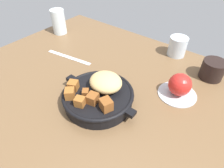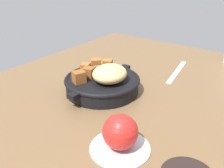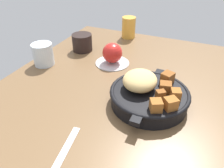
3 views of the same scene
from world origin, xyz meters
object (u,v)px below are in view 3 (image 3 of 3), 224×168
at_px(water_glass_short, 43,54).
at_px(juice_glass_amber, 129,27).
at_px(cast_iron_skillet, 148,94).
at_px(coffee_mug_dark, 82,42).
at_px(butter_knife, 58,164).
at_px(red_apple, 112,53).

bearing_deg(water_glass_short, juice_glass_amber, -27.42).
bearing_deg(cast_iron_skillet, coffee_mug_dark, 55.58).
height_order(butter_knife, coffee_mug_dark, coffee_mug_dark).
xyz_separation_m(cast_iron_skillet, red_apple, (0.18, 0.18, 0.01)).
bearing_deg(coffee_mug_dark, cast_iron_skillet, -124.42).
distance_m(red_apple, butter_knife, 0.45).
xyz_separation_m(red_apple, water_glass_short, (-0.10, 0.22, -0.00)).
bearing_deg(juice_glass_amber, red_apple, -172.85).
bearing_deg(juice_glass_amber, cast_iron_skillet, -153.88).
distance_m(water_glass_short, coffee_mug_dark, 0.17).
bearing_deg(juice_glass_amber, water_glass_short, 152.58).
bearing_deg(water_glass_short, coffee_mug_dark, -22.87).
bearing_deg(red_apple, cast_iron_skillet, -134.00).
bearing_deg(butter_knife, water_glass_short, 31.81).
xyz_separation_m(coffee_mug_dark, juice_glass_amber, (0.21, -0.12, 0.01)).
bearing_deg(water_glass_short, red_apple, -65.08).
xyz_separation_m(red_apple, coffee_mug_dark, (0.06, 0.16, -0.01)).
height_order(cast_iron_skillet, coffee_mug_dark, cast_iron_skillet).
relative_size(red_apple, juice_glass_amber, 0.77).
xyz_separation_m(cast_iron_skillet, juice_glass_amber, (0.44, 0.21, 0.01)).
bearing_deg(red_apple, juice_glass_amber, 7.15).
xyz_separation_m(cast_iron_skillet, coffee_mug_dark, (0.23, 0.34, 0.00)).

